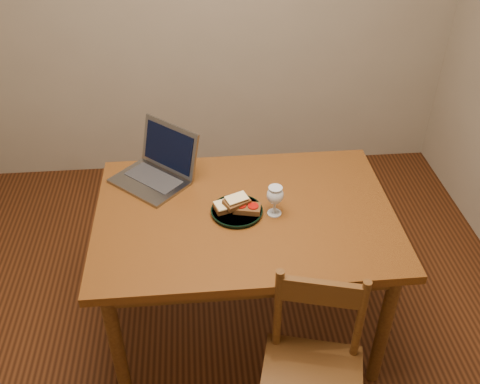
{
  "coord_description": "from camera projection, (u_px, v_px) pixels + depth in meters",
  "views": [
    {
      "loc": [
        -0.09,
        -1.7,
        2.21
      ],
      "look_at": [
        0.08,
        0.16,
        0.8
      ],
      "focal_mm": 40.0,
      "sensor_mm": 36.0,
      "label": 1
    }
  ],
  "objects": [
    {
      "name": "floor",
      "position": [
        228.0,
        340.0,
        2.7
      ],
      "size": [
        3.2,
        3.2,
        0.02
      ],
      "primitive_type": "cube",
      "color": "black",
      "rests_on": "ground"
    },
    {
      "name": "table",
      "position": [
        245.0,
        227.0,
        2.38
      ],
      "size": [
        1.3,
        0.9,
        0.74
      ],
      "color": "#43200B",
      "rests_on": "floor"
    },
    {
      "name": "chair",
      "position": [
        313.0,
        368.0,
        2.04
      ],
      "size": [
        0.47,
        0.45,
        0.41
      ],
      "rotation": [
        0.0,
        0.0,
        -0.26
      ],
      "color": "#3C200C",
      "rests_on": "floor"
    },
    {
      "name": "plate",
      "position": [
        237.0,
        211.0,
        2.32
      ],
      "size": [
        0.23,
        0.23,
        0.02
      ],
      "primitive_type": "cylinder",
      "color": "black",
      "rests_on": "table"
    },
    {
      "name": "sandwich_cheese",
      "position": [
        228.0,
        205.0,
        2.31
      ],
      "size": [
        0.13,
        0.1,
        0.04
      ],
      "primitive_type": null,
      "rotation": [
        0.0,
        0.0,
        0.28
      ],
      "color": "#381E0C",
      "rests_on": "plate"
    },
    {
      "name": "sandwich_tomato",
      "position": [
        247.0,
        207.0,
        2.29
      ],
      "size": [
        0.13,
        0.09,
        0.04
      ],
      "primitive_type": null,
      "rotation": [
        0.0,
        0.0,
        -0.22
      ],
      "color": "#381E0C",
      "rests_on": "plate"
    },
    {
      "name": "sandwich_top",
      "position": [
        237.0,
        201.0,
        2.29
      ],
      "size": [
        0.13,
        0.11,
        0.03
      ],
      "primitive_type": null,
      "rotation": [
        0.0,
        0.0,
        0.5
      ],
      "color": "#381E0C",
      "rests_on": "plate"
    },
    {
      "name": "milk_glass",
      "position": [
        275.0,
        201.0,
        2.28
      ],
      "size": [
        0.07,
        0.07,
        0.14
      ],
      "primitive_type": null,
      "color": "white",
      "rests_on": "table"
    },
    {
      "name": "laptop",
      "position": [
        159.0,
        166.0,
        2.5
      ],
      "size": [
        0.45,
        0.44,
        0.24
      ],
      "rotation": [
        0.0,
        0.0,
        -0.75
      ],
      "color": "slate",
      "rests_on": "table"
    }
  ]
}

